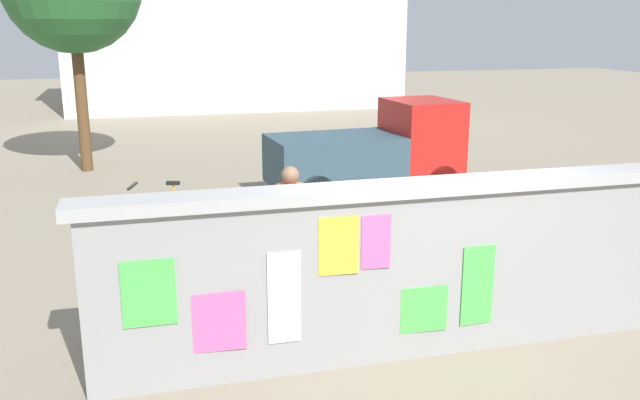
{
  "coord_description": "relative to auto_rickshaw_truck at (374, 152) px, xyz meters",
  "views": [
    {
      "loc": [
        -2.83,
        -5.96,
        3.3
      ],
      "look_at": [
        -0.58,
        2.39,
        1.04
      ],
      "focal_mm": 38.36,
      "sensor_mm": 36.0,
      "label": 1
    }
  ],
  "objects": [
    {
      "name": "ground",
      "position": [
        -1.51,
        1.86,
        -0.9
      ],
      "size": [
        60.0,
        60.0,
        0.0
      ],
      "primitive_type": "plane",
      "color": "gray"
    },
    {
      "name": "poster_wall",
      "position": [
        -1.51,
        -6.14,
        0.03
      ],
      "size": [
        7.04,
        0.42,
        1.81
      ],
      "color": "gray",
      "rests_on": "ground"
    },
    {
      "name": "auto_rickshaw_truck",
      "position": [
        0.0,
        0.0,
        0.0
      ],
      "size": [
        3.7,
        1.76,
        1.85
      ],
      "color": "black",
      "rests_on": "ground"
    },
    {
      "name": "motorcycle",
      "position": [
        0.4,
        -3.46,
        -0.44
      ],
      "size": [
        1.89,
        0.57,
        0.87
      ],
      "color": "black",
      "rests_on": "ground"
    },
    {
      "name": "bicycle_near",
      "position": [
        -4.01,
        -1.73,
        -0.54
      ],
      "size": [
        1.65,
        0.61,
        0.95
      ],
      "color": "black",
      "rests_on": "ground"
    },
    {
      "name": "bicycle_far",
      "position": [
        -0.72,
        -5.04,
        -0.54
      ],
      "size": [
        1.71,
        0.44,
        0.95
      ],
      "color": "black",
      "rests_on": "ground"
    },
    {
      "name": "person_walking",
      "position": [
        -2.59,
        -4.25,
        0.09
      ],
      "size": [
        0.35,
        0.35,
        1.62
      ],
      "color": "yellow",
      "rests_on": "ground"
    },
    {
      "name": "building_background",
      "position": [
        -0.42,
        15.55,
        2.57
      ],
      "size": [
        13.0,
        5.12,
        6.89
      ],
      "color": "silver",
      "rests_on": "ground"
    }
  ]
}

